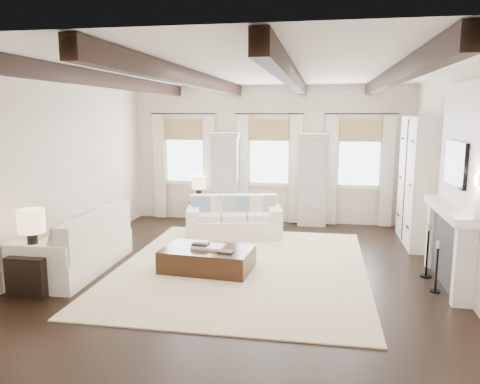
% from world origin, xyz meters
% --- Properties ---
extents(ground, '(7.50, 7.50, 0.00)m').
position_xyz_m(ground, '(0.00, 0.00, 0.00)').
color(ground, black).
rests_on(ground, ground).
extents(room_shell, '(6.54, 7.54, 3.22)m').
position_xyz_m(room_shell, '(0.75, 0.90, 1.89)').
color(room_shell, beige).
rests_on(room_shell, ground).
extents(area_rug, '(4.08, 4.93, 0.02)m').
position_xyz_m(area_rug, '(-0.05, 0.25, 0.01)').
color(area_rug, beige).
rests_on(area_rug, ground).
extents(sofa_back, '(2.09, 1.27, 0.84)m').
position_xyz_m(sofa_back, '(-0.57, 2.27, 0.34)').
color(sofa_back, white).
rests_on(sofa_back, ground).
extents(sofa_left, '(1.07, 2.31, 0.98)m').
position_xyz_m(sofa_left, '(-2.67, -0.32, 0.40)').
color(sofa_left, white).
rests_on(sofa_left, ground).
extents(ottoman, '(1.51, 1.02, 0.38)m').
position_xyz_m(ottoman, '(-0.59, 0.00, 0.19)').
color(ottoman, black).
rests_on(ottoman, ground).
extents(tray, '(0.53, 0.42, 0.04)m').
position_xyz_m(tray, '(-0.58, 0.05, 0.40)').
color(tray, white).
rests_on(tray, ottoman).
extents(book_lower, '(0.28, 0.22, 0.04)m').
position_xyz_m(book_lower, '(-0.71, 0.02, 0.44)').
color(book_lower, '#262628').
rests_on(book_lower, tray).
extents(book_upper, '(0.23, 0.19, 0.03)m').
position_xyz_m(book_upper, '(-0.70, 0.03, 0.47)').
color(book_upper, beige).
rests_on(book_upper, book_lower).
extents(book_loose, '(0.25, 0.20, 0.03)m').
position_xyz_m(book_loose, '(-0.24, -0.18, 0.39)').
color(book_loose, '#262628').
rests_on(book_loose, ottoman).
extents(side_table_front, '(0.57, 0.57, 0.57)m').
position_xyz_m(side_table_front, '(-2.83, -1.33, 0.29)').
color(side_table_front, black).
rests_on(side_table_front, ground).
extents(lamp_front, '(0.38, 0.38, 0.65)m').
position_xyz_m(lamp_front, '(-2.83, -1.33, 1.01)').
color(lamp_front, black).
rests_on(lamp_front, side_table_front).
extents(side_table_back, '(0.37, 0.37, 0.55)m').
position_xyz_m(side_table_back, '(-1.58, 3.22, 0.28)').
color(side_table_back, black).
rests_on(side_table_back, ground).
extents(lamp_back, '(0.33, 0.33, 0.57)m').
position_xyz_m(lamp_back, '(-1.58, 3.22, 0.94)').
color(lamp_back, black).
rests_on(lamp_back, side_table_back).
extents(candlestick_near, '(0.15, 0.15, 0.75)m').
position_xyz_m(candlestick_near, '(2.90, -0.33, 0.31)').
color(candlestick_near, black).
rests_on(candlestick_near, ground).
extents(candlestick_far, '(0.18, 0.18, 0.87)m').
position_xyz_m(candlestick_far, '(2.90, 0.32, 0.36)').
color(candlestick_far, black).
rests_on(candlestick_far, ground).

